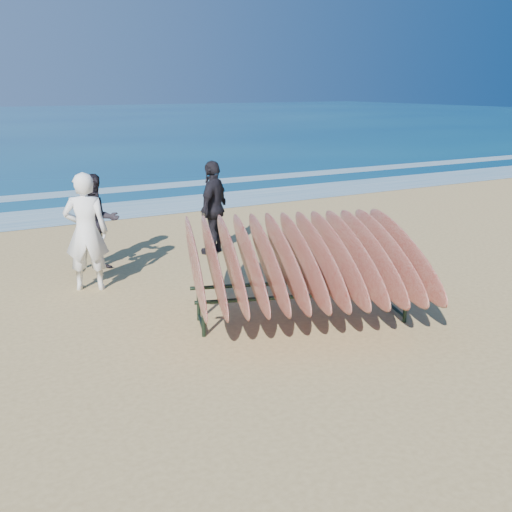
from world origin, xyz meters
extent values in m
plane|color=tan|center=(0.00, 0.00, 0.00)|extent=(120.00, 120.00, 0.00)
plane|color=white|center=(0.00, 10.00, 0.01)|extent=(160.00, 160.00, 0.00)
plane|color=white|center=(0.00, 13.50, 0.01)|extent=(160.00, 160.00, 0.00)
cylinder|color=black|center=(-1.01, 0.50, 0.25)|extent=(0.06, 0.06, 0.50)
cylinder|color=black|center=(1.78, -0.48, 0.25)|extent=(0.06, 0.06, 0.50)
cylinder|color=black|center=(-0.80, 1.11, 0.25)|extent=(0.06, 0.06, 0.50)
cylinder|color=black|center=(2.00, 0.13, 0.25)|extent=(0.06, 0.06, 0.50)
cylinder|color=black|center=(0.38, 0.01, 0.50)|extent=(3.04, 1.11, 0.06)
cylinder|color=black|center=(0.60, 0.62, 0.50)|extent=(3.04, 1.11, 0.06)
cylinder|color=black|center=(-0.90, 0.81, 0.08)|extent=(0.26, 0.63, 0.04)
cylinder|color=black|center=(1.89, -0.17, 0.08)|extent=(0.26, 0.63, 0.04)
ellipsoid|color=#6A0B07|center=(-0.97, 0.83, 0.97)|extent=(1.08, 2.88, 1.25)
ellipsoid|color=#6A0B07|center=(-0.73, 0.74, 0.97)|extent=(1.08, 2.88, 1.25)
ellipsoid|color=#6A0B07|center=(-0.48, 0.66, 0.97)|extent=(1.08, 2.88, 1.25)
ellipsoid|color=#6A0B07|center=(-0.24, 0.57, 0.97)|extent=(1.08, 2.88, 1.25)
ellipsoid|color=#6A0B07|center=(0.00, 0.49, 0.97)|extent=(1.08, 2.88, 1.25)
ellipsoid|color=#6A0B07|center=(0.25, 0.40, 0.97)|extent=(1.08, 2.88, 1.25)
ellipsoid|color=#6A0B07|center=(0.49, 0.32, 0.97)|extent=(1.08, 2.88, 1.25)
ellipsoid|color=#6A0B07|center=(0.74, 0.23, 0.97)|extent=(1.08, 2.88, 1.25)
ellipsoid|color=#6A0B07|center=(0.98, 0.14, 0.97)|extent=(1.08, 2.88, 1.25)
ellipsoid|color=#6A0B07|center=(1.22, 0.06, 0.97)|extent=(1.08, 2.88, 1.25)
ellipsoid|color=#6A0B07|center=(1.47, -0.03, 0.97)|extent=(1.08, 2.88, 1.25)
ellipsoid|color=#6A0B07|center=(1.71, -0.11, 0.97)|extent=(1.08, 2.88, 1.25)
ellipsoid|color=#6A0B07|center=(1.95, -0.20, 0.97)|extent=(1.08, 2.88, 1.25)
imported|color=white|center=(-1.76, 3.43, 1.00)|extent=(0.86, 0.74, 2.00)
imported|color=black|center=(-1.27, 4.51, 0.90)|extent=(0.89, 0.70, 1.81)
imported|color=black|center=(1.18, 4.54, 0.95)|extent=(1.15, 1.08, 1.91)
camera|label=1|loc=(-4.56, -7.03, 3.38)|focal=45.00mm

